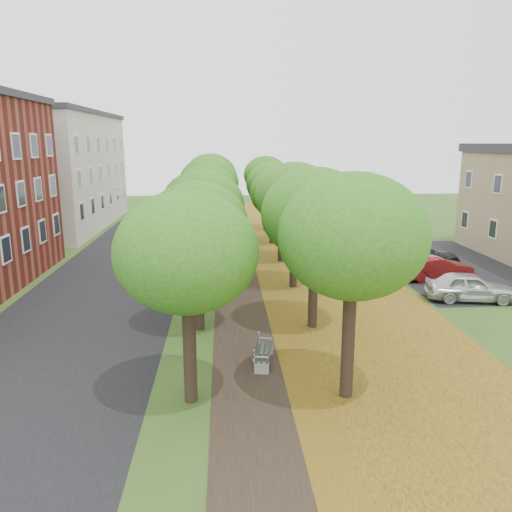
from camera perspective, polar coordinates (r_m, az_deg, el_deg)
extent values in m
plane|color=#2D4C19|center=(16.02, 0.79, -15.93)|extent=(120.00, 120.00, 0.00)
cube|color=black|center=(30.67, -15.62, -2.14)|extent=(8.00, 70.00, 0.01)
cube|color=black|center=(30.02, -1.46, -1.97)|extent=(3.20, 70.00, 0.01)
cube|color=olive|center=(30.62, 7.93, -1.80)|extent=(7.50, 70.00, 0.01)
cube|color=black|center=(34.25, 21.66, -1.03)|extent=(9.00, 16.00, 0.01)
cylinder|color=black|center=(15.29, -7.58, -10.62)|extent=(0.40, 0.40, 3.31)
ellipsoid|color=#1F6C16|center=(14.36, -7.94, 0.51)|extent=(4.22, 4.22, 3.59)
cylinder|color=black|center=(20.92, -6.54, -4.04)|extent=(0.40, 0.40, 3.31)
ellipsoid|color=#1F6C16|center=(20.25, -6.75, 4.17)|extent=(4.22, 4.22, 3.59)
cylinder|color=black|center=(26.71, -5.94, -0.28)|extent=(0.40, 0.40, 3.31)
ellipsoid|color=#1F6C16|center=(26.19, -6.10, 6.17)|extent=(4.22, 4.22, 3.59)
cylinder|color=black|center=(32.58, -5.57, 2.13)|extent=(0.40, 0.40, 3.31)
ellipsoid|color=#1F6C16|center=(32.15, -5.68, 7.43)|extent=(4.22, 4.22, 3.59)
cylinder|color=black|center=(38.48, -5.30, 3.81)|extent=(0.40, 0.40, 3.31)
ellipsoid|color=#1F6C16|center=(38.12, -5.40, 8.30)|extent=(4.22, 4.22, 3.59)
cylinder|color=black|center=(44.42, -5.11, 5.04)|extent=(0.40, 0.40, 3.31)
ellipsoid|color=#1F6C16|center=(44.10, -5.19, 8.93)|extent=(4.22, 4.22, 3.59)
cylinder|color=black|center=(15.70, 10.46, -10.08)|extent=(0.40, 0.40, 3.31)
ellipsoid|color=#1F6C16|center=(14.79, 10.94, 0.77)|extent=(4.22, 4.22, 3.59)
cylinder|color=black|center=(21.22, 6.55, -3.80)|extent=(0.40, 0.40, 3.31)
ellipsoid|color=#1F6C16|center=(20.56, 6.77, 4.30)|extent=(4.22, 4.22, 3.59)
cylinder|color=black|center=(26.95, 4.31, -0.13)|extent=(0.40, 0.40, 3.31)
ellipsoid|color=#1F6C16|center=(26.43, 4.42, 6.27)|extent=(4.22, 4.22, 3.59)
cylinder|color=black|center=(32.77, 2.86, 2.24)|extent=(0.40, 0.40, 3.31)
ellipsoid|color=#1F6C16|center=(32.35, 2.92, 7.51)|extent=(4.22, 4.22, 3.59)
cylinder|color=black|center=(38.65, 1.84, 3.90)|extent=(0.40, 0.40, 3.31)
ellipsoid|color=#1F6C16|center=(38.29, 1.88, 8.37)|extent=(4.22, 4.22, 3.59)
cylinder|color=black|center=(44.56, 1.10, 5.11)|extent=(0.40, 0.40, 3.31)
ellipsoid|color=#1F6C16|center=(44.25, 1.11, 8.99)|extent=(4.22, 4.22, 3.59)
cube|color=beige|center=(49.67, -22.65, 8.82)|extent=(10.00, 20.00, 10.00)
cube|color=#2D2D33|center=(49.65, -23.19, 14.80)|extent=(10.30, 20.30, 0.40)
cube|color=#2D382F|center=(18.01, 0.90, -10.91)|extent=(0.76, 1.86, 0.04)
cube|color=#2D382F|center=(17.93, 0.06, -10.08)|extent=(0.35, 1.79, 0.26)
cube|color=silver|center=(17.36, 0.65, -12.69)|extent=(0.50, 0.15, 0.45)
cube|color=silver|center=(18.85, 1.13, -10.53)|extent=(0.50, 0.15, 0.45)
cube|color=silver|center=(17.19, 0.65, -11.47)|extent=(0.46, 0.14, 0.04)
cube|color=silver|center=(18.70, 1.14, -9.39)|extent=(0.46, 0.14, 0.04)
imported|color=silver|center=(26.92, 23.23, -3.24)|extent=(4.43, 2.32, 1.44)
imported|color=maroon|center=(30.35, 19.94, -1.30)|extent=(4.20, 1.84, 1.34)
imported|color=#2F2F34|center=(32.64, 18.17, -0.03)|extent=(5.58, 3.04, 1.53)
imported|color=silver|center=(37.24, 15.44, 1.61)|extent=(5.43, 3.17, 1.42)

